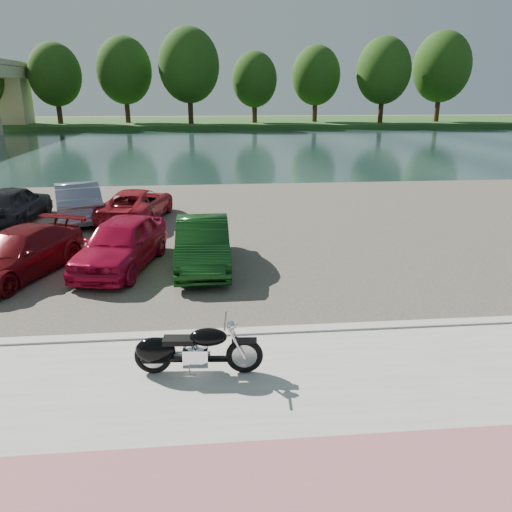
{
  "coord_description": "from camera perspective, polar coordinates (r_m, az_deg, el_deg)",
  "views": [
    {
      "loc": [
        -0.75,
        -7.56,
        5.0
      ],
      "look_at": [
        0.36,
        4.1,
        1.1
      ],
      "focal_mm": 35.0,
      "sensor_mm": 36.0,
      "label": 1
    }
  ],
  "objects": [
    {
      "name": "far_bank",
      "position": [
        79.71,
        -5.02,
        14.96
      ],
      "size": [
        120.0,
        24.0,
        0.6
      ],
      "primitive_type": "cube",
      "color": "#244819",
      "rests_on": "ground"
    },
    {
      "name": "parking_lot",
      "position": [
        19.23,
        -3.0,
        3.38
      ],
      "size": [
        60.0,
        18.0,
        0.04
      ],
      "primitive_type": "cube",
      "color": "#403A34",
      "rests_on": "ground"
    },
    {
      "name": "kerb",
      "position": [
        10.79,
        -0.84,
        -8.79
      ],
      "size": [
        60.0,
        0.3,
        0.14
      ],
      "primitive_type": "cube",
      "color": "#A5A29B",
      "rests_on": "ground"
    },
    {
      "name": "car_5",
      "position": [
        14.63,
        -6.11,
        1.42
      ],
      "size": [
        1.53,
        4.32,
        1.42
      ],
      "primitive_type": "imported",
      "rotation": [
        0.0,
        0.0,
        0.01
      ],
      "color": "#0E3510",
      "rests_on": "parking_lot"
    },
    {
      "name": "car_4",
      "position": [
        15.02,
        -15.17,
        1.44
      ],
      "size": [
        2.68,
        4.64,
        1.48
      ],
      "primitive_type": "imported",
      "rotation": [
        0.0,
        0.0,
        -0.22
      ],
      "color": "#B10B33",
      "rests_on": "parking_lot"
    },
    {
      "name": "promenade",
      "position": [
        8.25,
        0.92,
        -18.44
      ],
      "size": [
        60.0,
        6.0,
        0.1
      ],
      "primitive_type": "cube",
      "color": "#A5A29B",
      "rests_on": "ground"
    },
    {
      "name": "car_3",
      "position": [
        15.36,
        -25.54,
        0.25
      ],
      "size": [
        3.28,
        4.82,
        1.3
      ],
      "primitive_type": "imported",
      "rotation": [
        0.0,
        0.0,
        -0.36
      ],
      "color": "maroon",
      "rests_on": "parking_lot"
    },
    {
      "name": "ground",
      "position": [
        9.1,
        0.2,
        -14.93
      ],
      "size": [
        200.0,
        200.0,
        0.0
      ],
      "primitive_type": "plane",
      "color": "#595447",
      "rests_on": "ground"
    },
    {
      "name": "river",
      "position": [
        47.83,
        -4.58,
        12.36
      ],
      "size": [
        120.0,
        40.0,
        0.0
      ],
      "primitive_type": "cube",
      "color": "#1A2F2E",
      "rests_on": "ground"
    },
    {
      "name": "far_trees",
      "position": [
        73.57,
        -1.51,
        20.35
      ],
      "size": [
        70.25,
        10.68,
        12.52
      ],
      "color": "#321F12",
      "rests_on": "far_bank"
    },
    {
      "name": "motorcycle",
      "position": [
        9.21,
        -7.95,
        -10.59
      ],
      "size": [
        2.33,
        0.75,
        1.05
      ],
      "rotation": [
        0.0,
        0.0,
        -0.08
      ],
      "color": "black",
      "rests_on": "promenade"
    },
    {
      "name": "pink_path",
      "position": [
        7.08,
        2.39,
        -25.34
      ],
      "size": [
        60.0,
        2.0,
        0.01
      ],
      "primitive_type": "cube",
      "color": "#A75E66",
      "rests_on": "promenade"
    },
    {
      "name": "car_8",
      "position": [
        21.76,
        -26.09,
        5.36
      ],
      "size": [
        2.13,
        4.49,
        1.48
      ],
      "primitive_type": "imported",
      "rotation": [
        0.0,
        0.0,
        3.05
      ],
      "color": "black",
      "rests_on": "parking_lot"
    },
    {
      "name": "car_9",
      "position": [
        21.3,
        -19.69,
        5.98
      ],
      "size": [
        2.87,
        4.91,
        1.53
      ],
      "primitive_type": "imported",
      "rotation": [
        0.0,
        0.0,
        3.43
      ],
      "color": "slate",
      "rests_on": "parking_lot"
    },
    {
      "name": "car_10",
      "position": [
        20.58,
        -13.47,
        5.76
      ],
      "size": [
        2.87,
        4.85,
        1.26
      ],
      "primitive_type": "imported",
      "rotation": [
        0.0,
        0.0,
        2.96
      ],
      "color": "#A71B27",
      "rests_on": "parking_lot"
    }
  ]
}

